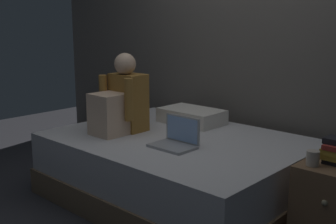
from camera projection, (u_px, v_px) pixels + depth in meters
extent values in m
plane|color=#2D2D33|center=(170.00, 217.00, 3.12)|extent=(8.00, 8.00, 0.00)
cube|color=#605B56|center=(262.00, 30.00, 3.70)|extent=(5.60, 0.10, 2.70)
cube|color=#7A6047|center=(177.00, 186.00, 3.45)|extent=(2.00, 1.50, 0.21)
cube|color=silver|center=(177.00, 156.00, 3.40)|extent=(1.96, 1.46, 0.31)
sphere|color=gray|center=(325.00, 203.00, 2.37)|extent=(0.04, 0.04, 0.04)
cube|color=olive|center=(129.00, 102.00, 3.55)|extent=(0.30, 0.20, 0.48)
sphere|color=beige|center=(125.00, 64.00, 3.46)|extent=(0.18, 0.18, 0.18)
cube|color=beige|center=(108.00, 114.00, 3.41)|extent=(0.26, 0.24, 0.34)
cylinder|color=olive|center=(103.00, 95.00, 3.54)|extent=(0.07, 0.07, 0.34)
cylinder|color=olive|center=(129.00, 100.00, 3.33)|extent=(0.07, 0.07, 0.34)
cube|color=#9EA0A5|center=(172.00, 147.00, 3.07)|extent=(0.32, 0.22, 0.02)
cube|color=#9EA0A5|center=(183.00, 129.00, 3.13)|extent=(0.32, 0.01, 0.20)
cube|color=#8CB2EA|center=(182.00, 129.00, 3.13)|extent=(0.29, 0.00, 0.18)
cube|color=silver|center=(192.00, 116.00, 3.82)|extent=(0.56, 0.36, 0.13)
cylinder|color=#BCB2A3|center=(313.00, 158.00, 2.48)|extent=(0.08, 0.08, 0.09)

